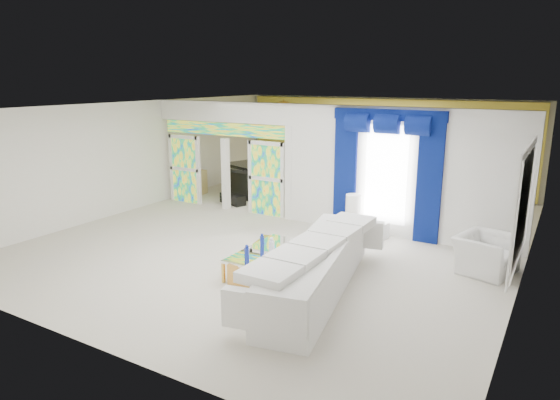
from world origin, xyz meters
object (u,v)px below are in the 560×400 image
Objects in this scene: armchair at (486,254)px; grand_piano at (262,178)px; white_sofa at (318,269)px; coffee_table at (262,260)px; console_table at (364,228)px.

armchair is 0.55× the size of grand_piano.
white_sofa is 2.31× the size of coffee_table.
grand_piano is at bearing 122.60° from coffee_table.
grand_piano reaches higher than console_table.
console_table is at bearing 73.53° from coffee_table.
white_sofa is 7.61m from grand_piano.
console_table is 5.10m from grand_piano.
armchair is at bearing -18.85° from console_table.
console_table is (0.91, 3.07, -0.02)m from coffee_table.
armchair is at bearing -5.77° from grand_piano.
grand_piano is (-4.45, 2.46, 0.32)m from console_table.
white_sofa reaches higher than console_table.
grand_piano is (-4.89, 5.84, 0.10)m from white_sofa.
white_sofa is 3.77× the size of console_table.
console_table is 0.56× the size of grand_piano.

